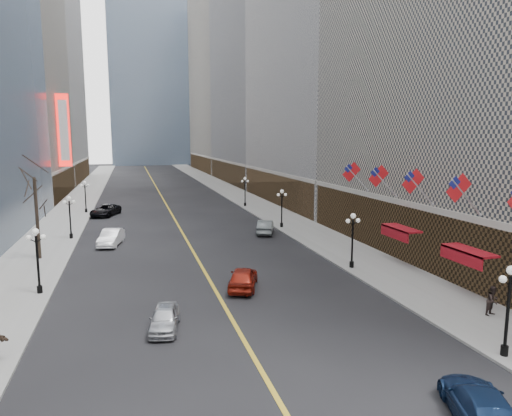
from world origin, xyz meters
TOP-DOWN VIEW (x-y plane):
  - sidewalk_east at (14.00, 70.00)m, footprint 6.00×230.00m
  - sidewalk_west at (-14.00, 70.00)m, footprint 6.00×230.00m
  - lane_line at (0.00, 80.00)m, footprint 0.25×200.00m
  - bldg_east_c at (29.88, 106.00)m, footprint 26.60×40.60m
  - bldg_east_d at (29.90, 149.00)m, footprint 26.60×46.60m
  - bldg_west_d at (-29.92, 121.00)m, footprint 26.60×38.60m
  - streetlamp_east_0 at (11.80, 14.00)m, footprint 1.26×0.44m
  - streetlamp_east_1 at (11.80, 30.00)m, footprint 1.26×0.44m
  - streetlamp_east_2 at (11.80, 48.00)m, footprint 1.26×0.44m
  - streetlamp_east_3 at (11.80, 66.00)m, footprint 1.26×0.44m
  - streetlamp_west_1 at (-11.80, 30.00)m, footprint 1.26×0.44m
  - streetlamp_west_2 at (-11.80, 48.00)m, footprint 1.26×0.44m
  - streetlamp_west_3 at (-11.80, 66.00)m, footprint 1.26×0.44m
  - flag_2 at (15.31, 22.00)m, footprint 2.87×0.12m
  - flag_3 at (15.31, 27.00)m, footprint 2.87×0.12m
  - flag_4 at (15.31, 32.00)m, footprint 2.87×0.12m
  - flag_5 at (15.31, 37.00)m, footprint 2.87×0.12m
  - awning_b at (16.11, 22.00)m, footprint 1.40×4.00m
  - awning_c at (16.11, 30.00)m, footprint 1.40×4.00m
  - theatre_marquee at (-15.88, 80.00)m, footprint 2.00×0.55m
  - tree_west_far at (-13.50, 40.00)m, footprint 3.60×3.60m
  - car_nb_near at (-3.96, 21.90)m, footprint 2.24×4.12m
  - car_nb_mid at (-7.59, 44.16)m, footprint 2.69×5.15m
  - car_nb_far at (-9.00, 62.87)m, footprint 4.53×6.33m
  - car_sb_near at (6.83, 10.00)m, footprint 3.81×5.47m
  - car_sb_mid at (2.00, 27.62)m, footprint 3.34×5.04m
  - car_sb_far at (9.00, 45.46)m, footprint 3.20×5.03m
  - ped_east_walk at (15.13, 18.42)m, footprint 0.98×0.71m

SIDE VIEW (x-z plane):
  - lane_line at x=0.00m, z-range 0.00..0.02m
  - sidewalk_east at x=14.00m, z-range 0.00..0.15m
  - sidewalk_west at x=-14.00m, z-range 0.00..0.15m
  - car_nb_near at x=-3.96m, z-range 0.00..1.33m
  - car_sb_near at x=6.83m, z-range 0.00..1.47m
  - car_sb_far at x=9.00m, z-range 0.00..1.57m
  - car_sb_mid at x=2.00m, z-range 0.00..1.60m
  - car_nb_far at x=-9.00m, z-range 0.00..1.60m
  - car_nb_mid at x=-7.59m, z-range 0.00..1.61m
  - ped_east_walk at x=15.13m, z-range 0.15..1.97m
  - streetlamp_east_0 at x=11.80m, z-range 0.64..5.16m
  - streetlamp_east_1 at x=11.80m, z-range 0.64..5.16m
  - streetlamp_east_2 at x=11.80m, z-range 0.64..5.16m
  - streetlamp_east_3 at x=11.80m, z-range 0.64..5.16m
  - streetlamp_west_1 at x=-11.80m, z-range 0.64..5.16m
  - streetlamp_west_2 at x=-11.80m, z-range 0.64..5.16m
  - streetlamp_west_3 at x=-11.80m, z-range 0.64..5.16m
  - awning_b at x=16.11m, z-range 2.62..3.54m
  - awning_c at x=16.11m, z-range 2.62..3.54m
  - tree_west_far at x=-13.50m, z-range 2.28..10.20m
  - flag_2 at x=15.31m, z-range 5.85..8.72m
  - flag_3 at x=15.31m, z-range 5.85..8.72m
  - flag_4 at x=15.31m, z-range 5.85..8.72m
  - flag_5 at x=15.31m, z-range 5.85..8.72m
  - theatre_marquee at x=-15.88m, z-range 6.00..18.00m
  - bldg_east_c at x=29.88m, z-range -0.22..48.58m
  - bldg_east_d at x=29.90m, z-range -0.23..62.57m
  - bldg_west_d at x=-29.92m, z-range -0.23..72.57m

